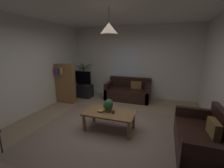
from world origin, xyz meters
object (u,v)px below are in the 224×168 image
remote_on_table_0 (113,112)px  pendant_lamp (109,28)px  tv (80,78)px  bookshelf_corner (65,83)px  coffee_table (109,115)px  couch_under_window (128,92)px  potted_plant_on_table (108,105)px  book_on_table_1 (101,111)px  potted_palm_corner (84,80)px  book_on_table_0 (101,112)px  couch_right_side (203,141)px  tv_stand (81,91)px

remote_on_table_0 → pendant_lamp: (-0.10, -0.01, 1.87)m
tv → pendant_lamp: size_ratio=1.61×
bookshelf_corner → coffee_table: bearing=-31.5°
couch_under_window → potted_plant_on_table: 2.36m
coffee_table → bookshelf_corner: bookshelf_corner is taller
book_on_table_1 → potted_plant_on_table: potted_plant_on_table is taller
coffee_table → potted_palm_corner: (-2.14, 2.64, 0.20)m
bookshelf_corner → tv: bearing=75.9°
book_on_table_1 → potted_palm_corner: (-1.95, 2.69, 0.10)m
book_on_table_0 → remote_on_table_0: (0.30, 0.07, 0.00)m
book_on_table_0 → potted_plant_on_table: potted_plant_on_table is taller
potted_plant_on_table → pendant_lamp: (0.03, -0.03, 1.71)m
couch_right_side → potted_palm_corner: bearing=-125.7°
coffee_table → potted_palm_corner: potted_palm_corner is taller
book_on_table_0 → remote_on_table_0: size_ratio=0.70×
tv_stand → bookshelf_corner: 0.91m
remote_on_table_0 → pendant_lamp: 1.87m
couch_under_window → pendant_lamp: pendant_lamp is taller
couch_under_window → book_on_table_1: 2.43m
couch_right_side → pendant_lamp: (-1.92, 0.28, 2.06)m
book_on_table_1 → pendant_lamp: size_ratio=0.21×
book_on_table_0 → potted_palm_corner: 3.33m
book_on_table_0 → tv: tv is taller
book_on_table_1 → remote_on_table_0: size_ratio=0.74×
potted_palm_corner → bookshelf_corner: potted_palm_corner is taller
couch_under_window → remote_on_table_0: size_ratio=10.31×
bookshelf_corner → potted_palm_corner: bearing=89.3°
book_on_table_0 → tv: (-1.77, 2.13, 0.32)m
coffee_table → potted_plant_on_table: (-0.03, 0.03, 0.23)m
couch_right_side → potted_plant_on_table: (-1.95, 0.31, 0.34)m
book_on_table_1 → tv_stand: 2.79m
bookshelf_corner → pendant_lamp: bearing=-31.5°
tv_stand → pendant_lamp: size_ratio=1.61×
bookshelf_corner → pendant_lamp: size_ratio=2.51×
couch_right_side → bookshelf_corner: bearing=-111.5°
couch_under_window → tv: size_ratio=1.84×
book_on_table_0 → remote_on_table_0: bearing=14.0°
couch_under_window → book_on_table_1: size_ratio=13.93×
book_on_table_1 → bookshelf_corner: size_ratio=0.08×
tv → couch_right_side: bearing=-31.1°
couch_under_window → book_on_table_0: 2.43m
potted_plant_on_table → pendant_lamp: pendant_lamp is taller
book_on_table_0 → potted_palm_corner: bearing=125.7°
couch_right_side → remote_on_table_0: size_ratio=9.55×
tv → remote_on_table_0: bearing=-44.7°
book_on_table_1 → bookshelf_corner: bearing=145.1°
coffee_table → potted_plant_on_table: size_ratio=3.83×
couch_under_window → pendant_lamp: (0.10, -2.36, 2.06)m
potted_palm_corner → book_on_table_0: bearing=-54.3°
remote_on_table_0 → pendant_lamp: bearing=178.1°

